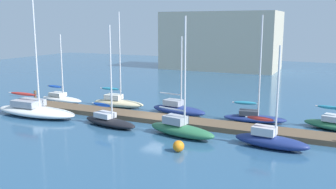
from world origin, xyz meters
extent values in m
plane|color=#2D567A|center=(0.00, 0.00, 0.00)|extent=(120.00, 120.00, 0.00)
cube|color=brown|center=(0.00, 0.00, 0.20)|extent=(31.14, 2.34, 0.41)
cylinder|color=brown|center=(-15.17, 1.02, 0.67)|extent=(0.28, 0.28, 1.35)
ellipsoid|color=white|center=(-13.06, 2.66, 0.31)|extent=(5.53, 1.93, 0.61)
cube|color=silver|center=(-13.60, 2.69, 0.81)|extent=(1.70, 1.22, 0.40)
cylinder|color=silver|center=(-12.79, 2.64, 3.92)|extent=(0.13, 0.13, 6.63)
cylinder|color=silver|center=(-13.93, 2.71, 1.63)|extent=(2.29, 0.24, 0.11)
ellipsoid|color=blue|center=(-13.93, 2.71, 1.63)|extent=(2.07, 0.48, 0.28)
ellipsoid|color=white|center=(-10.80, -3.32, 0.45)|extent=(8.63, 2.91, 0.89)
cube|color=#9EA3AD|center=(-11.66, -3.34, 1.18)|extent=(2.61, 1.96, 0.58)
cylinder|color=silver|center=(-10.37, -3.32, 7.38)|extent=(0.15, 0.15, 12.98)
cylinder|color=silver|center=(-12.17, -3.35, 1.97)|extent=(3.60, 0.20, 0.12)
ellipsoid|color=#B72D28|center=(-12.17, -3.35, 1.97)|extent=(3.25, 0.43, 0.28)
ellipsoid|color=beige|center=(-6.15, 3.22, 0.38)|extent=(5.65, 1.94, 0.77)
cube|color=silver|center=(-6.70, 3.18, 1.02)|extent=(1.74, 1.22, 0.50)
cylinder|color=silver|center=(-5.87, 3.23, 5.11)|extent=(0.13, 0.13, 8.69)
cylinder|color=silver|center=(-7.04, 3.16, 1.82)|extent=(2.34, 0.25, 0.11)
ellipsoid|color=teal|center=(-7.04, 3.16, 1.82)|extent=(2.12, 0.49, 0.28)
ellipsoid|color=black|center=(-2.84, -3.21, 0.33)|extent=(5.60, 2.53, 0.66)
cube|color=silver|center=(-3.37, -3.11, 0.88)|extent=(1.80, 1.37, 0.43)
cylinder|color=silver|center=(-2.57, -3.26, 4.45)|extent=(0.13, 0.13, 7.57)
cylinder|color=silver|center=(-3.69, -3.05, 1.70)|extent=(2.25, 0.52, 0.11)
ellipsoid|color=blue|center=(-3.69, -3.05, 1.70)|extent=(2.08, 0.73, 0.28)
ellipsoid|color=navy|center=(0.64, 2.96, 0.41)|extent=(5.63, 2.35, 0.82)
cube|color=#9EA3AD|center=(0.09, 3.02, 1.08)|extent=(1.77, 1.41, 0.53)
cylinder|color=silver|center=(0.91, 2.93, 4.02)|extent=(0.13, 0.13, 6.41)
cylinder|color=silver|center=(-0.23, 3.06, 1.88)|extent=(2.30, 0.36, 0.11)
ellipsoid|color=#2D7047|center=(3.65, -3.31, 0.45)|extent=(5.85, 2.71, 0.91)
cube|color=#9EA3AD|center=(3.09, -3.20, 1.20)|extent=(1.88, 1.45, 0.59)
cylinder|color=silver|center=(3.92, -3.37, 4.89)|extent=(0.13, 0.13, 7.96)
cylinder|color=silver|center=(2.76, -3.14, 1.99)|extent=(2.34, 0.57, 0.11)
ellipsoid|color=navy|center=(7.69, 3.17, 0.31)|extent=(5.48, 2.39, 0.62)
cube|color=#333842|center=(7.17, 3.08, 0.83)|extent=(1.74, 1.32, 0.41)
cylinder|color=silver|center=(7.95, 3.21, 4.82)|extent=(0.13, 0.13, 8.40)
cylinder|color=silver|center=(6.85, 3.03, 1.65)|extent=(2.21, 0.47, 0.11)
ellipsoid|color=teal|center=(6.85, 3.03, 1.65)|extent=(2.03, 0.68, 0.28)
ellipsoid|color=navy|center=(10.21, -3.12, 0.43)|extent=(5.22, 2.06, 0.87)
cube|color=silver|center=(9.70, -3.07, 1.15)|extent=(1.63, 1.24, 0.56)
cylinder|color=silver|center=(10.46, -3.14, 3.91)|extent=(0.13, 0.13, 6.08)
cylinder|color=silver|center=(9.40, -3.04, 1.94)|extent=(2.14, 0.32, 0.10)
ellipsoid|color=#B72D28|center=(9.40, -3.04, 1.94)|extent=(1.95, 0.55, 0.28)
cube|color=silver|center=(13.98, 3.59, 0.94)|extent=(2.08, 1.72, 0.46)
cylinder|color=silver|center=(13.63, 3.67, 1.75)|extent=(2.51, 0.67, 0.11)
ellipsoid|color=teal|center=(13.63, 3.67, 1.75)|extent=(2.32, 0.86, 0.28)
sphere|color=orange|center=(4.85, -6.55, 0.38)|extent=(0.77, 0.77, 0.77)
cube|color=#BCB299|center=(-6.93, 39.10, 5.24)|extent=(20.95, 9.81, 10.49)
camera|label=1|loc=(14.36, -28.11, 8.29)|focal=40.00mm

